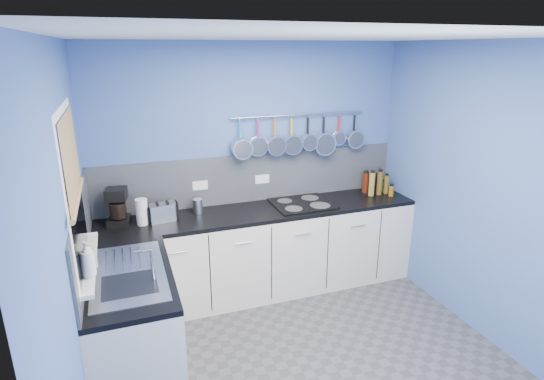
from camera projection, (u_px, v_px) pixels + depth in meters
floor at (309, 364)px, 3.54m from camera, size 3.20×3.00×0.02m
ceiling at (319, 35)px, 2.76m from camera, size 3.20×3.00×0.02m
wall_back at (252, 168)px, 4.51m from camera, size 3.20×0.02×2.50m
wall_front at (467, 349)px, 1.80m from camera, size 3.20×0.02×2.50m
wall_left at (71, 253)px, 2.64m from camera, size 0.02×3.00×2.50m
wall_right at (488, 195)px, 3.67m from camera, size 0.02×3.00×2.50m
backsplash_back at (253, 178)px, 4.52m from camera, size 3.20×0.02×0.50m
backsplash_left at (82, 231)px, 3.21m from camera, size 0.02×1.80×0.50m
cabinet_run_back at (262, 253)px, 4.48m from camera, size 3.20×0.60×0.86m
worktop_back at (262, 212)px, 4.34m from camera, size 3.20×0.60×0.04m
cabinet_run_left at (135, 329)px, 3.26m from camera, size 0.60×1.20×0.86m
worktop_left at (129, 276)px, 3.12m from camera, size 0.60×1.20×0.04m
window_frame at (74, 191)px, 2.83m from camera, size 0.01×1.00×1.10m
window_glass at (75, 191)px, 2.83m from camera, size 0.01×0.90×1.00m
bamboo_blind at (71, 157)px, 2.76m from camera, size 0.01×0.90×0.55m
window_sill at (88, 262)px, 2.99m from camera, size 0.10×0.98×0.03m
sink_unit at (128, 273)px, 3.11m from camera, size 0.50×0.95×0.01m
mixer_tap at (152, 265)px, 2.97m from camera, size 0.12×0.08×0.26m
socket_left at (200, 185)px, 4.34m from camera, size 0.15×0.01×0.09m
socket_right at (262, 179)px, 4.54m from camera, size 0.15×0.01×0.09m
pot_rail at (300, 115)px, 4.45m from camera, size 1.45×0.02×0.02m
soap_bottle_a at (87, 259)px, 2.74m from camera, size 0.12×0.12×0.24m
soap_bottle_b at (89, 255)px, 2.86m from camera, size 0.10×0.10×0.17m
paper_towel at (142, 212)px, 3.94m from camera, size 0.12×0.12×0.24m
coffee_maker at (118, 207)px, 3.93m from camera, size 0.22×0.24×0.34m
toaster at (163, 212)px, 4.04m from camera, size 0.28×0.19×0.17m
canister at (198, 206)px, 4.24m from camera, size 0.12×0.12×0.14m
hob at (302, 204)px, 4.49m from camera, size 0.60×0.52×0.01m
pan_0 at (240, 138)px, 4.30m from camera, size 0.20×0.12×0.39m
pan_1 at (258, 137)px, 4.35m from camera, size 0.20×0.05×0.39m
pan_2 at (275, 136)px, 4.41m from camera, size 0.20×0.09×0.39m
pan_3 at (292, 135)px, 4.47m from camera, size 0.21×0.08×0.40m
pan_4 at (308, 132)px, 4.52m from camera, size 0.18×0.10×0.37m
pan_5 at (324, 134)px, 4.59m from camera, size 0.24×0.09×0.43m
pan_6 at (339, 129)px, 4.64m from camera, size 0.15×0.06×0.34m
pan_7 at (354, 130)px, 4.70m from camera, size 0.20×0.09×0.39m
condiment_0 at (381, 186)px, 4.88m from camera, size 0.07×0.07×0.12m
condiment_1 at (375, 183)px, 4.83m from camera, size 0.06×0.06×0.20m
condiment_2 at (366, 183)px, 4.82m from camera, size 0.07×0.07×0.23m
condiment_3 at (386, 184)px, 4.79m from camera, size 0.06×0.06×0.21m
condiment_4 at (380, 183)px, 4.75m from camera, size 0.06×0.06×0.26m
condiment_5 at (372, 184)px, 4.72m from camera, size 0.06×0.06×0.26m
condiment_6 at (391, 191)px, 4.72m from camera, size 0.05×0.05×0.11m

